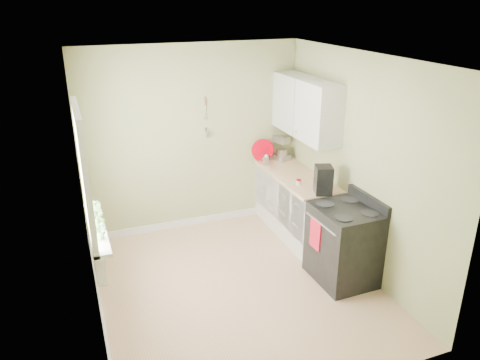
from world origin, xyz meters
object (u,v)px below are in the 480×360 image
object	(u,v)px
kettle	(266,159)
coffee_maker	(323,181)
stove	(344,244)
stand_mixer	(279,148)

from	to	relation	value
kettle	coffee_maker	world-z (taller)	coffee_maker
stove	coffee_maker	world-z (taller)	coffee_maker
stove	coffee_maker	size ratio (longest dim) A/B	2.94
stove	kettle	world-z (taller)	kettle
stand_mixer	kettle	world-z (taller)	stand_mixer
stand_mixer	kettle	xyz separation A→B (m)	(-0.31, -0.19, -0.09)
stove	stand_mixer	world-z (taller)	stand_mixer
stand_mixer	coffee_maker	bearing A→B (deg)	-92.61
kettle	coffee_maker	size ratio (longest dim) A/B	0.46
kettle	stand_mixer	bearing A→B (deg)	32.13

